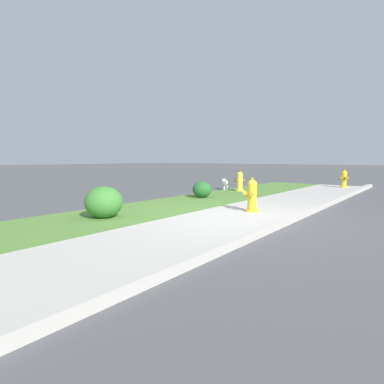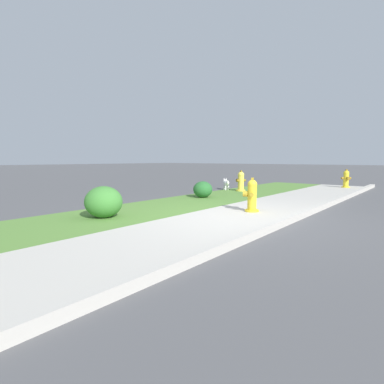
{
  "view_description": "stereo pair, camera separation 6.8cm",
  "coord_description": "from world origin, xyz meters",
  "px_view_note": "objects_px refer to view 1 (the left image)",
  "views": [
    {
      "loc": [
        -5.01,
        -2.98,
        1.13
      ],
      "look_at": [
        0.18,
        1.19,
        0.4
      ],
      "focal_mm": 28.0,
      "sensor_mm": 36.0,
      "label": 1
    },
    {
      "loc": [
        -4.97,
        -3.03,
        1.13
      ],
      "look_at": [
        0.18,
        1.19,
        0.4
      ],
      "focal_mm": 28.0,
      "sensor_mm": 36.0,
      "label": 2
    }
  ],
  "objects_px": {
    "fire_hydrant_by_grass_verge": "(252,195)",
    "shrub_bush_mid_verge": "(202,189)",
    "fire_hydrant_near_corner": "(344,179)",
    "small_white_dog": "(225,183)",
    "fire_hydrant_mid_block": "(240,181)",
    "shrub_bush_far_verge": "(104,202)"
  },
  "relations": [
    {
      "from": "fire_hydrant_by_grass_verge",
      "to": "shrub_bush_mid_verge",
      "type": "height_order",
      "value": "fire_hydrant_by_grass_verge"
    },
    {
      "from": "fire_hydrant_by_grass_verge",
      "to": "fire_hydrant_near_corner",
      "type": "relative_size",
      "value": 1.01
    },
    {
      "from": "small_white_dog",
      "to": "shrub_bush_mid_verge",
      "type": "height_order",
      "value": "shrub_bush_mid_verge"
    },
    {
      "from": "fire_hydrant_by_grass_verge",
      "to": "fire_hydrant_mid_block",
      "type": "xyz_separation_m",
      "value": [
        3.55,
        2.33,
        -0.0
      ]
    },
    {
      "from": "small_white_dog",
      "to": "shrub_bush_far_verge",
      "type": "relative_size",
      "value": 0.6
    },
    {
      "from": "fire_hydrant_by_grass_verge",
      "to": "shrub_bush_mid_verge",
      "type": "bearing_deg",
      "value": 35.34
    },
    {
      "from": "fire_hydrant_by_grass_verge",
      "to": "shrub_bush_mid_verge",
      "type": "xyz_separation_m",
      "value": [
        1.26,
        2.29,
        -0.11
      ]
    },
    {
      "from": "fire_hydrant_near_corner",
      "to": "shrub_bush_far_verge",
      "type": "relative_size",
      "value": 1.01
    },
    {
      "from": "fire_hydrant_by_grass_verge",
      "to": "shrub_bush_far_verge",
      "type": "distance_m",
      "value": 3.06
    },
    {
      "from": "shrub_bush_far_verge",
      "to": "shrub_bush_mid_verge",
      "type": "xyz_separation_m",
      "value": [
        3.64,
        0.36,
        -0.07
      ]
    },
    {
      "from": "fire_hydrant_near_corner",
      "to": "small_white_dog",
      "type": "relative_size",
      "value": 1.7
    },
    {
      "from": "fire_hydrant_by_grass_verge",
      "to": "fire_hydrant_mid_block",
      "type": "relative_size",
      "value": 1.01
    },
    {
      "from": "fire_hydrant_near_corner",
      "to": "shrub_bush_far_verge",
      "type": "distance_m",
      "value": 9.92
    },
    {
      "from": "fire_hydrant_by_grass_verge",
      "to": "small_white_dog",
      "type": "xyz_separation_m",
      "value": [
        3.6,
        2.99,
        -0.1
      ]
    },
    {
      "from": "shrub_bush_far_verge",
      "to": "small_white_dog",
      "type": "bearing_deg",
      "value": 10.04
    },
    {
      "from": "fire_hydrant_mid_block",
      "to": "fire_hydrant_near_corner",
      "type": "relative_size",
      "value": 1.0
    },
    {
      "from": "fire_hydrant_by_grass_verge",
      "to": "fire_hydrant_mid_block",
      "type": "distance_m",
      "value": 4.24
    },
    {
      "from": "fire_hydrant_mid_block",
      "to": "small_white_dog",
      "type": "bearing_deg",
      "value": 103.5
    },
    {
      "from": "shrub_bush_far_verge",
      "to": "fire_hydrant_mid_block",
      "type": "bearing_deg",
      "value": 3.92
    },
    {
      "from": "fire_hydrant_mid_block",
      "to": "shrub_bush_mid_verge",
      "type": "bearing_deg",
      "value": -160.11
    },
    {
      "from": "fire_hydrant_mid_block",
      "to": "shrub_bush_far_verge",
      "type": "distance_m",
      "value": 5.94
    },
    {
      "from": "small_white_dog",
      "to": "shrub_bush_mid_verge",
      "type": "bearing_deg",
      "value": 151.15
    }
  ]
}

